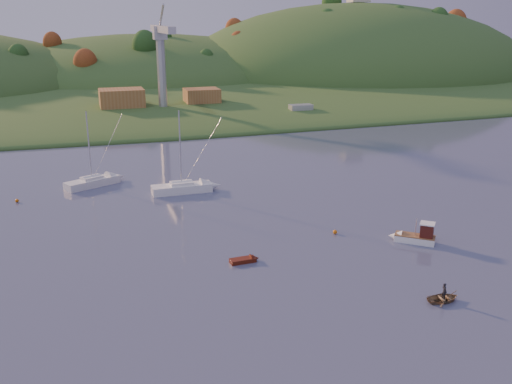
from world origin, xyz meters
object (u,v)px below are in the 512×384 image
object	(u,v)px
fishing_boat	(412,236)
canoe	(444,298)
sailboat_far	(92,181)
sailboat_near	(182,187)
red_tender	(248,259)

from	to	relation	value
fishing_boat	canoe	xyz separation A→B (m)	(-5.17, -13.43, -0.43)
fishing_boat	sailboat_far	xyz separation A→B (m)	(-34.27, 34.62, -0.00)
sailboat_near	red_tender	xyz separation A→B (m)	(2.11, -26.66, -0.55)
canoe	red_tender	xyz separation A→B (m)	(-14.49, 13.96, -0.09)
fishing_boat	sailboat_far	distance (m)	48.71
sailboat_near	sailboat_far	size ratio (longest dim) A/B	1.06
sailboat_near	fishing_boat	bearing A→B (deg)	-51.89
sailboat_near	canoe	distance (m)	43.88
fishing_boat	canoe	bearing A→B (deg)	108.45
canoe	red_tender	world-z (taller)	red_tender
sailboat_far	red_tender	distance (m)	37.09
sailboat_far	red_tender	xyz separation A→B (m)	(14.61, -34.09, -0.52)
sailboat_near	sailboat_far	world-z (taller)	sailboat_near
red_tender	sailboat_near	bearing A→B (deg)	91.26
red_tender	canoe	bearing A→B (deg)	-47.19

